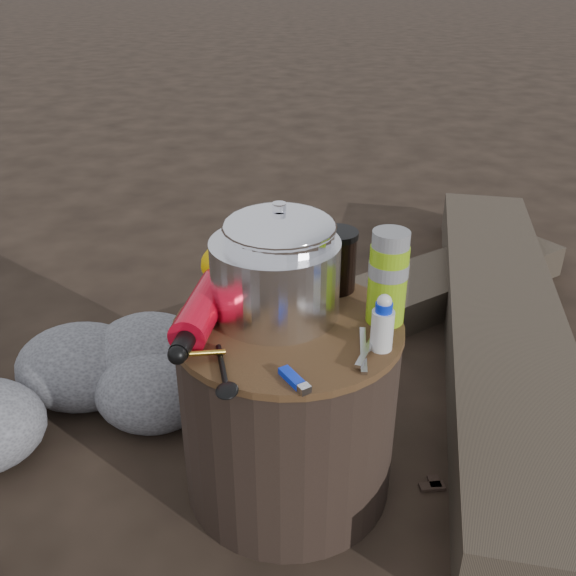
# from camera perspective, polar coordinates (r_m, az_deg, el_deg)

# --- Properties ---
(ground) EXTENTS (60.00, 60.00, 0.00)m
(ground) POSITION_cam_1_polar(r_m,az_deg,el_deg) (1.43, 0.00, -17.20)
(ground) COLOR black
(ground) RESTS_ON ground
(stump) EXTENTS (0.44, 0.44, 0.40)m
(stump) POSITION_cam_1_polar(r_m,az_deg,el_deg) (1.30, 0.00, -10.91)
(stump) COLOR black
(stump) RESTS_ON ground
(rock_ring) EXTENTS (0.49, 1.07, 0.21)m
(rock_ring) POSITION_cam_1_polar(r_m,az_deg,el_deg) (1.38, -21.93, -15.81)
(rock_ring) COLOR slate
(rock_ring) RESTS_ON ground
(log_main) EXTENTS (0.56, 1.84, 0.15)m
(log_main) POSITION_cam_1_polar(r_m,az_deg,el_deg) (1.92, 19.02, -3.03)
(log_main) COLOR #3B3227
(log_main) RESTS_ON ground
(log_small) EXTENTS (1.20, 0.99, 0.11)m
(log_small) POSITION_cam_1_polar(r_m,az_deg,el_deg) (2.03, 10.65, -0.82)
(log_small) COLOR #3B3227
(log_small) RESTS_ON ground
(foil_windscreen) EXTENTS (0.25, 0.25, 0.15)m
(foil_windscreen) POSITION_cam_1_polar(r_m,az_deg,el_deg) (1.19, -1.18, 0.95)
(foil_windscreen) COLOR silver
(foil_windscreen) RESTS_ON stump
(camping_pot) EXTENTS (0.21, 0.21, 0.21)m
(camping_pot) POSITION_cam_1_polar(r_m,az_deg,el_deg) (1.18, -0.78, 2.50)
(camping_pot) COLOR white
(camping_pot) RESTS_ON stump
(fuel_bottle) EXTENTS (0.09, 0.29, 0.07)m
(fuel_bottle) POSITION_cam_1_polar(r_m,az_deg,el_deg) (1.17, -7.81, -1.89)
(fuel_bottle) COLOR red
(fuel_bottle) RESTS_ON stump
(thermos) EXTENTS (0.07, 0.07, 0.18)m
(thermos) POSITION_cam_1_polar(r_m,az_deg,el_deg) (1.16, 9.16, 0.92)
(thermos) COLOR #82B514
(thermos) RESTS_ON stump
(travel_mug) EXTENTS (0.09, 0.09, 0.13)m
(travel_mug) POSITION_cam_1_polar(r_m,az_deg,el_deg) (1.28, 4.39, 2.50)
(travel_mug) COLOR black
(travel_mug) RESTS_ON stump
(stuff_sack) EXTENTS (0.16, 0.13, 0.11)m
(stuff_sack) POSITION_cam_1_polar(r_m,az_deg,el_deg) (1.29, -4.61, 2.16)
(stuff_sack) COLOR #EAB100
(stuff_sack) RESTS_ON stump
(food_pouch) EXTENTS (0.12, 0.07, 0.15)m
(food_pouch) POSITION_cam_1_polar(r_m,az_deg,el_deg) (1.31, 0.37, 3.71)
(food_pouch) COLOR #0E1148
(food_pouch) RESTS_ON stump
(lighter) EXTENTS (0.06, 0.07, 0.01)m
(lighter) POSITION_cam_1_polar(r_m,az_deg,el_deg) (1.03, 0.37, -8.22)
(lighter) COLOR #0B2ACE
(lighter) RESTS_ON stump
(pot_grabber) EXTENTS (0.06, 0.15, 0.01)m
(pot_grabber) POSITION_cam_1_polar(r_m,az_deg,el_deg) (1.11, 6.95, -5.53)
(pot_grabber) COLOR #A9A9AD
(pot_grabber) RESTS_ON stump
(spork) EXTENTS (0.07, 0.15, 0.01)m
(spork) POSITION_cam_1_polar(r_m,az_deg,el_deg) (1.06, -6.06, -7.17)
(spork) COLOR black
(spork) RESTS_ON stump
(squeeze_bottle) EXTENTS (0.04, 0.04, 0.10)m
(squeeze_bottle) POSITION_cam_1_polar(r_m,az_deg,el_deg) (1.10, 8.68, -3.41)
(squeeze_bottle) COLOR silver
(squeeze_bottle) RESTS_ON stump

